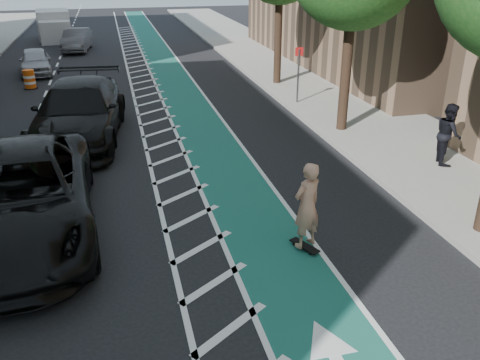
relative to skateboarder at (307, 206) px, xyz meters
name	(u,v)px	position (x,y,z in m)	size (l,w,h in m)	color
ground	(137,295)	(-3.70, -0.78, -1.08)	(120.00, 120.00, 0.00)	black
bike_lane	(201,127)	(-0.70, 9.22, -1.07)	(2.00, 90.00, 0.01)	#195A51
buffer_strip	(161,130)	(-2.20, 9.22, -1.07)	(1.40, 90.00, 0.01)	silver
sidewalk_right	(358,113)	(5.80, 9.22, -1.00)	(5.00, 90.00, 0.15)	gray
curb_right	(301,117)	(3.35, 9.22, -1.00)	(0.12, 90.00, 0.16)	gray
sign_post	(298,74)	(3.90, 11.22, 0.27)	(0.35, 0.08, 2.47)	#4C4C4C
skateboard	(304,246)	(0.00, 0.00, -0.99)	(0.50, 0.79, 0.10)	black
skateboarder	(307,206)	(0.00, 0.00, 0.00)	(0.71, 0.47, 1.95)	tan
suv_near	(17,196)	(-6.10, 2.20, -0.09)	(3.29, 7.14, 1.98)	black
suv_far	(79,112)	(-5.01, 8.86, -0.09)	(2.78, 6.84, 1.98)	black
car_silver	(35,61)	(-7.78, 20.80, -0.40)	(1.61, 4.01, 1.37)	#A3A3A8
car_grey	(77,40)	(-5.89, 27.99, -0.35)	(1.54, 4.40, 1.45)	#5C5B61
pedestrian	(448,134)	(5.84, 3.46, 0.00)	(0.90, 0.70, 1.85)	black
box_truck	(54,27)	(-7.75, 33.60, -0.09)	(2.81, 5.35, 2.14)	silver
barrel_b	(70,112)	(-5.50, 11.07, -0.66)	(0.65, 0.65, 0.88)	orange
barrel_c	(30,80)	(-7.70, 17.28, -0.65)	(0.67, 0.67, 0.92)	#ED530C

